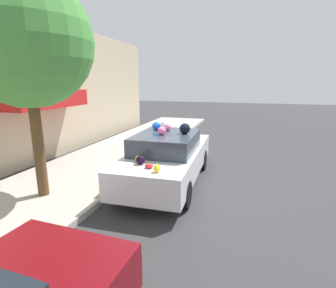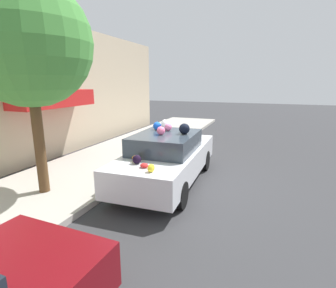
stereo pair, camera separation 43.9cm
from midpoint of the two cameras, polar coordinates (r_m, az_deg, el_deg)
The scene contains 6 objects.
ground_plane at distance 7.35m, azimuth 2.38°, elevation -8.37°, with size 60.00×60.00×0.00m, color #38383A.
sidewalk_curb at distance 8.52m, azimuth -15.17°, elevation -5.23°, with size 24.00×3.20×0.15m.
building_facade at distance 9.62m, azimuth -26.88°, elevation 10.01°, with size 18.00×1.20×4.82m.
street_tree at distance 6.57m, azimuth -26.47°, elevation 19.00°, with size 2.74×2.74×4.76m.
fire_hydrant at distance 9.36m, azimuth -4.71°, elevation -0.48°, with size 0.20×0.20×0.70m.
art_car at distance 7.11m, azimuth 1.69°, elevation -2.79°, with size 4.48×1.85×1.71m.
Camera 2 is at (-6.41, -2.36, 2.72)m, focal length 28.00 mm.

